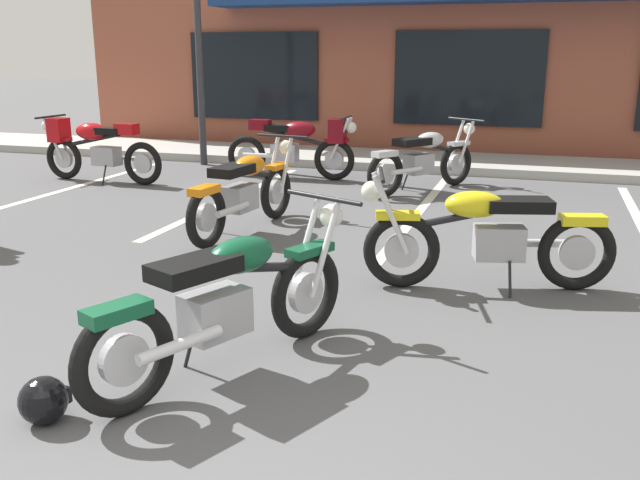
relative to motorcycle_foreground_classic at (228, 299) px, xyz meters
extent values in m
plane|color=#515154|center=(0.35, 1.08, -0.46)|extent=(80.00, 80.00, 0.00)
cube|color=#A8A59E|center=(0.35, 8.42, -0.39)|extent=(22.00, 1.80, 0.14)
cube|color=brown|center=(0.35, 12.47, 1.34)|extent=(15.89, 5.72, 3.61)
cube|color=black|center=(-3.88, 9.57, 0.99)|extent=(2.71, 0.06, 1.70)
cube|color=black|center=(0.35, 9.57, 0.99)|extent=(2.71, 0.06, 1.70)
cube|color=silver|center=(-4.75, 4.82, -0.46)|extent=(0.12, 4.80, 0.01)
cube|color=silver|center=(-2.20, 4.82, -0.46)|extent=(0.12, 4.80, 0.01)
cube|color=silver|center=(0.35, 4.82, -0.46)|extent=(0.12, 4.80, 0.01)
torus|color=black|center=(-0.30, -0.68, -0.14)|extent=(0.35, 0.63, 0.64)
cylinder|color=#B7B7BC|center=(-0.30, -0.68, -0.14)|extent=(0.17, 0.29, 0.29)
torus|color=black|center=(0.28, 0.64, -0.14)|extent=(0.35, 0.63, 0.64)
cylinder|color=#B7B7BC|center=(0.28, 0.64, -0.14)|extent=(0.17, 0.29, 0.29)
cylinder|color=silver|center=(0.24, 0.77, 0.18)|extent=(0.17, 0.31, 0.66)
cylinder|color=silver|center=(0.40, 0.69, 0.18)|extent=(0.17, 0.31, 0.66)
cylinder|color=black|center=(0.35, 0.80, 0.50)|extent=(0.62, 0.30, 0.03)
sphere|color=silver|center=(0.39, 0.88, 0.36)|extent=(0.22, 0.22, 0.17)
cube|color=#0F4C2D|center=(0.30, 0.67, 0.16)|extent=(0.27, 0.39, 0.06)
cube|color=#9E9EA3|center=(-0.04, -0.09, -0.06)|extent=(0.38, 0.46, 0.28)
cylinder|color=silver|center=(-0.07, -0.49, -0.10)|extent=(0.29, 0.53, 0.07)
cylinder|color=black|center=(0.04, 0.09, 0.18)|extent=(0.44, 0.88, 0.26)
ellipsoid|color=#0F4C2D|center=(0.05, 0.11, 0.26)|extent=(0.43, 0.54, 0.22)
cube|color=black|center=(-0.10, -0.22, 0.26)|extent=(0.47, 0.59, 0.10)
cube|color=#0F4C2D|center=(-0.31, -0.70, 0.14)|extent=(0.29, 0.39, 0.08)
cylinder|color=black|center=(-0.24, -0.08, -0.32)|extent=(0.13, 0.08, 0.29)
torus|color=black|center=(-3.87, 5.30, -0.14)|extent=(0.64, 0.13, 0.64)
cylinder|color=#B7B7BC|center=(-3.87, 5.30, -0.14)|extent=(0.29, 0.07, 0.29)
torus|color=black|center=(-5.31, 5.36, -0.14)|extent=(0.64, 0.13, 0.64)
cylinder|color=#B7B7BC|center=(-5.31, 5.36, -0.14)|extent=(0.29, 0.07, 0.29)
cylinder|color=silver|center=(-5.42, 5.28, 0.18)|extent=(0.33, 0.06, 0.66)
cylinder|color=silver|center=(-5.41, 5.46, 0.18)|extent=(0.33, 0.06, 0.66)
cylinder|color=black|center=(-5.49, 5.37, 0.50)|extent=(0.06, 0.66, 0.03)
sphere|color=silver|center=(-5.57, 5.38, 0.36)|extent=(0.18, 0.18, 0.17)
cube|color=#B70F14|center=(-5.35, 5.37, 0.16)|extent=(0.37, 0.16, 0.06)
cube|color=#9E9EA3|center=(-4.51, 5.33, -0.06)|extent=(0.41, 0.26, 0.28)
cylinder|color=silver|center=(-4.14, 5.45, -0.10)|extent=(0.55, 0.10, 0.07)
cylinder|color=black|center=(-4.71, 5.34, 0.18)|extent=(0.94, 0.10, 0.26)
ellipsoid|color=#B70F14|center=(-4.75, 5.34, 0.30)|extent=(0.53, 0.32, 0.26)
cube|color=#B70F14|center=(-5.36, 5.37, 0.30)|extent=(0.25, 0.29, 0.36)
cube|color=black|center=(-4.41, 5.32, 0.32)|extent=(0.41, 0.26, 0.10)
cube|color=#B70F14|center=(-4.11, 5.31, 0.36)|extent=(0.33, 0.21, 0.16)
cylinder|color=black|center=(-4.45, 5.14, -0.32)|extent=(0.03, 0.14, 0.29)
torus|color=black|center=(-1.40, 2.46, -0.14)|extent=(0.18, 0.65, 0.64)
cylinder|color=#B7B7BC|center=(-1.40, 2.46, -0.14)|extent=(0.10, 0.29, 0.29)
torus|color=black|center=(-1.21, 3.89, -0.14)|extent=(0.18, 0.65, 0.64)
cylinder|color=#B7B7BC|center=(-1.21, 3.89, -0.14)|extent=(0.10, 0.29, 0.29)
cylinder|color=silver|center=(-1.28, 4.00, 0.18)|extent=(0.09, 0.33, 0.66)
cylinder|color=silver|center=(-1.11, 3.98, 0.18)|extent=(0.09, 0.33, 0.66)
cylinder|color=black|center=(-1.18, 4.07, 0.50)|extent=(0.66, 0.12, 0.03)
sphere|color=silver|center=(-1.17, 4.15, 0.36)|extent=(0.19, 0.19, 0.17)
cube|color=orange|center=(-1.20, 3.93, 0.16)|extent=(0.19, 0.38, 0.06)
cube|color=#9E9EA3|center=(-1.31, 3.10, -0.06)|extent=(0.29, 0.43, 0.28)
cylinder|color=silver|center=(-1.22, 2.71, -0.10)|extent=(0.14, 0.55, 0.07)
cylinder|color=black|center=(-1.29, 3.29, 0.18)|extent=(0.18, 0.94, 0.26)
ellipsoid|color=orange|center=(-1.28, 3.31, 0.26)|extent=(0.32, 0.51, 0.22)
cube|color=black|center=(-1.33, 2.96, 0.26)|extent=(0.35, 0.55, 0.10)
cube|color=orange|center=(-1.40, 2.44, 0.14)|extent=(0.21, 0.38, 0.08)
cylinder|color=black|center=(-1.50, 3.05, -0.32)|extent=(0.14, 0.04, 0.29)
torus|color=black|center=(2.09, 2.25, -0.14)|extent=(0.64, 0.26, 0.64)
cylinder|color=#B7B7BC|center=(2.09, 2.25, -0.14)|extent=(0.29, 0.13, 0.29)
torus|color=black|center=(0.70, 1.88, -0.14)|extent=(0.64, 0.26, 0.64)
cylinder|color=#B7B7BC|center=(0.70, 1.88, -0.14)|extent=(0.29, 0.13, 0.29)
cylinder|color=silver|center=(0.63, 1.77, 0.18)|extent=(0.33, 0.13, 0.66)
cylinder|color=silver|center=(0.58, 1.94, 0.18)|extent=(0.33, 0.13, 0.66)
cylinder|color=black|center=(0.53, 1.83, 0.50)|extent=(0.20, 0.65, 0.03)
sphere|color=silver|center=(0.45, 1.81, 0.36)|extent=(0.21, 0.21, 0.17)
cube|color=yellow|center=(0.66, 1.87, 0.16)|extent=(0.38, 0.23, 0.06)
cube|color=#9E9EA3|center=(1.47, 2.09, -0.06)|extent=(0.45, 0.33, 0.28)
cylinder|color=silver|center=(1.79, 2.32, -0.10)|extent=(0.55, 0.21, 0.07)
cylinder|color=black|center=(1.28, 2.03, 0.18)|extent=(0.93, 0.30, 0.26)
ellipsoid|color=yellow|center=(1.26, 2.03, 0.26)|extent=(0.53, 0.37, 0.22)
cube|color=black|center=(1.61, 2.12, 0.26)|extent=(0.57, 0.40, 0.10)
cube|color=yellow|center=(2.11, 2.25, 0.14)|extent=(0.39, 0.25, 0.08)
cylinder|color=black|center=(1.59, 1.93, -0.32)|extent=(0.06, 0.14, 0.29)
torus|color=black|center=(-0.24, 5.49, -0.14)|extent=(0.44, 0.59, 0.64)
cylinder|color=#B7B7BC|center=(-0.24, 5.49, -0.14)|extent=(0.21, 0.27, 0.29)
torus|color=black|center=(0.55, 6.69, -0.14)|extent=(0.44, 0.59, 0.64)
cylinder|color=#B7B7BC|center=(0.55, 6.69, -0.14)|extent=(0.21, 0.27, 0.29)
cylinder|color=silver|center=(0.53, 6.82, 0.18)|extent=(0.22, 0.29, 0.66)
cylinder|color=silver|center=(0.68, 6.72, 0.18)|extent=(0.22, 0.29, 0.66)
cylinder|color=black|center=(0.65, 6.84, 0.50)|extent=(0.57, 0.39, 0.03)
sphere|color=silver|center=(0.70, 6.90, 0.36)|extent=(0.24, 0.24, 0.17)
cube|color=silver|center=(0.58, 6.72, 0.16)|extent=(0.32, 0.38, 0.06)
cube|color=#9E9EA3|center=(0.11, 6.02, -0.06)|extent=(0.42, 0.47, 0.28)
cylinder|color=silver|center=(0.02, 5.63, -0.10)|extent=(0.36, 0.50, 0.07)
cylinder|color=black|center=(0.22, 6.19, 0.18)|extent=(0.57, 0.82, 0.26)
ellipsoid|color=silver|center=(0.23, 6.20, 0.26)|extent=(0.48, 0.54, 0.22)
cube|color=black|center=(0.03, 5.90, 0.26)|extent=(0.52, 0.59, 0.10)
cube|color=silver|center=(-0.26, 5.47, 0.14)|extent=(0.33, 0.39, 0.08)
cylinder|color=black|center=(-0.08, 6.06, -0.32)|extent=(0.13, 0.09, 0.29)
torus|color=black|center=(-2.72, 6.49, -0.14)|extent=(0.64, 0.12, 0.64)
cylinder|color=#B7B7BC|center=(-2.72, 6.49, -0.14)|extent=(0.29, 0.07, 0.29)
torus|color=black|center=(-1.28, 6.54, -0.14)|extent=(0.64, 0.12, 0.64)
cylinder|color=#B7B7BC|center=(-1.28, 6.54, -0.14)|extent=(0.29, 0.07, 0.29)
cylinder|color=silver|center=(-1.18, 6.63, 0.18)|extent=(0.33, 0.06, 0.66)
cylinder|color=silver|center=(-1.18, 6.45, 0.18)|extent=(0.33, 0.06, 0.66)
cylinder|color=black|center=(-1.10, 6.54, 0.50)|extent=(0.06, 0.66, 0.03)
sphere|color=silver|center=(-1.02, 6.55, 0.36)|extent=(0.18, 0.18, 0.17)
cube|color=maroon|center=(-1.24, 6.54, 0.16)|extent=(0.36, 0.15, 0.06)
cube|color=#9E9EA3|center=(-2.08, 6.51, -0.06)|extent=(0.41, 0.25, 0.28)
cylinder|color=silver|center=(-2.45, 6.36, -0.10)|extent=(0.55, 0.09, 0.07)
cylinder|color=black|center=(-1.88, 6.52, 0.18)|extent=(0.94, 0.09, 0.26)
ellipsoid|color=maroon|center=(-1.84, 6.52, 0.30)|extent=(0.53, 0.32, 0.26)
cube|color=maroon|center=(-1.23, 6.54, 0.30)|extent=(0.25, 0.29, 0.36)
cube|color=black|center=(-2.18, 6.51, 0.32)|extent=(0.41, 0.25, 0.10)
cube|color=maroon|center=(-2.48, 6.50, 0.36)|extent=(0.33, 0.21, 0.16)
cylinder|color=black|center=(-2.16, 6.69, -0.32)|extent=(0.03, 0.14, 0.29)
sphere|color=black|center=(-0.67, -0.90, -0.33)|extent=(0.26, 0.26, 0.26)
cube|color=black|center=(-0.67, -0.79, -0.34)|extent=(0.18, 0.03, 0.09)
cylinder|color=#2D2D33|center=(-3.91, 7.32, 1.95)|extent=(0.12, 0.12, 4.82)
camera|label=1|loc=(1.75, -3.62, 1.46)|focal=38.95mm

